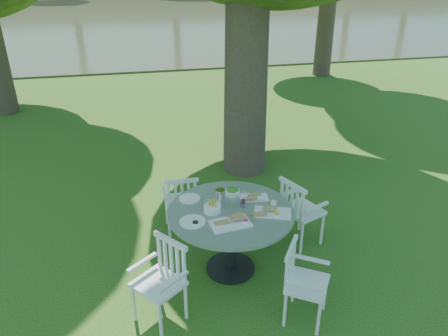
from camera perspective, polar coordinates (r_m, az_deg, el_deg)
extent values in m
plane|color=#1B3E0C|center=(5.83, 0.42, -8.38)|extent=(140.00, 140.00, 0.00)
cylinder|color=black|center=(5.21, 0.85, -12.86)|extent=(0.56, 0.56, 0.04)
cylinder|color=black|center=(4.98, 0.88, -9.48)|extent=(0.12, 0.12, 0.72)
cylinder|color=slate|center=(4.77, 0.91, -5.78)|extent=(1.38, 1.38, 0.04)
cylinder|color=white|center=(5.63, 12.68, -7.79)|extent=(0.04, 0.04, 0.44)
cylinder|color=white|center=(5.85, 9.89, -6.11)|extent=(0.04, 0.04, 0.44)
cylinder|color=white|center=(5.41, 10.09, -9.07)|extent=(0.04, 0.04, 0.44)
cylinder|color=white|center=(5.63, 7.30, -7.25)|extent=(0.04, 0.04, 0.44)
cube|color=white|center=(5.50, 10.18, -5.44)|extent=(0.55, 0.57, 0.04)
cube|color=white|center=(5.27, 8.83, -4.20)|extent=(0.21, 0.43, 0.45)
cylinder|color=white|center=(5.97, -4.01, -5.19)|extent=(0.03, 0.03, 0.41)
cylinder|color=white|center=(5.94, -7.49, -5.55)|extent=(0.03, 0.03, 0.41)
cylinder|color=white|center=(5.70, -3.50, -6.85)|extent=(0.03, 0.03, 0.41)
cylinder|color=white|center=(5.66, -7.15, -7.25)|extent=(0.03, 0.03, 0.41)
cube|color=white|center=(5.70, -5.63, -4.30)|extent=(0.42, 0.38, 0.04)
cube|color=white|center=(5.45, -5.47, -3.51)|extent=(0.42, 0.04, 0.42)
cylinder|color=white|center=(4.58, -11.70, -16.93)|extent=(0.03, 0.03, 0.43)
cylinder|color=white|center=(4.36, -8.30, -19.26)|extent=(0.03, 0.03, 0.43)
cylinder|color=white|center=(4.73, -8.44, -14.89)|extent=(0.03, 0.03, 0.43)
cylinder|color=white|center=(4.52, -5.01, -16.99)|extent=(0.03, 0.03, 0.43)
cube|color=white|center=(4.39, -8.57, -14.76)|extent=(0.58, 0.59, 0.04)
cube|color=white|center=(4.36, -6.89, -11.58)|extent=(0.30, 0.37, 0.44)
cylinder|color=white|center=(4.45, 12.26, -18.68)|extent=(0.03, 0.03, 0.41)
cylinder|color=white|center=(4.72, 13.04, -15.71)|extent=(0.03, 0.03, 0.41)
cylinder|color=white|center=(4.48, 7.96, -17.86)|extent=(0.03, 0.03, 0.41)
cylinder|color=white|center=(4.75, 9.04, -14.97)|extent=(0.03, 0.03, 0.41)
cube|color=white|center=(4.45, 10.82, -14.67)|extent=(0.55, 0.56, 0.04)
cube|color=white|center=(4.35, 8.65, -12.31)|extent=(0.26, 0.37, 0.42)
cube|color=white|center=(4.53, 0.81, -7.27)|extent=(0.45, 0.30, 0.02)
cube|color=white|center=(4.74, 6.34, -5.81)|extent=(0.45, 0.35, 0.02)
cube|color=white|center=(5.00, 3.90, -3.87)|extent=(0.35, 0.22, 0.01)
cylinder|color=white|center=(4.58, -4.14, -7.01)|extent=(0.28, 0.28, 0.01)
cylinder|color=white|center=(4.99, -4.51, -4.00)|extent=(0.25, 0.25, 0.01)
cylinder|color=white|center=(4.73, -1.54, -5.33)|extent=(0.19, 0.19, 0.07)
cylinder|color=white|center=(5.06, 1.11, -3.18)|extent=(0.17, 0.17, 0.06)
cylinder|color=silver|center=(4.78, -0.47, -3.98)|extent=(0.11, 0.11, 0.21)
cylinder|color=white|center=(4.79, 2.50, -4.15)|extent=(0.07, 0.07, 0.18)
cylinder|color=white|center=(4.80, -0.89, -4.48)|extent=(0.07, 0.07, 0.12)
cylinder|color=white|center=(4.76, -2.17, -4.77)|extent=(0.07, 0.07, 0.12)
cylinder|color=white|center=(4.55, 2.76, -7.02)|extent=(0.07, 0.07, 0.03)
cylinder|color=white|center=(4.68, 6.88, -6.17)|extent=(0.06, 0.06, 0.03)
cylinder|color=white|center=(4.90, 6.50, -4.58)|extent=(0.07, 0.07, 0.03)
cylinder|color=white|center=(4.52, -3.74, -7.30)|extent=(0.07, 0.07, 0.03)
cube|color=#343922|center=(27.90, -10.64, 18.85)|extent=(100.00, 28.00, 0.12)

